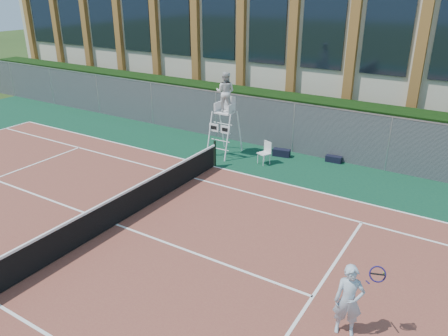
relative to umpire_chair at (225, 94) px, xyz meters
The scene contains 12 objects.
ground 7.54m from the umpire_chair, 86.72° to the right, with size 120.00×120.00×0.00m, color #233814.
apron 6.61m from the umpire_chair, 86.18° to the right, with size 36.00×20.00×0.01m, color #0C3627.
tennis_court 7.53m from the umpire_chair, 86.72° to the right, with size 23.77×10.97×0.02m, color brown.
tennis_net 7.37m from the umpire_chair, 86.72° to the right, with size 0.10×11.30×1.10m.
fence 2.37m from the umpire_chair, 77.03° to the left, with size 40.00×0.06×2.20m, color #595E60, non-canonical shape.
hedge 3.35m from the umpire_chair, 82.22° to the left, with size 40.00×1.40×2.20m, color black.
building 11.01m from the umpire_chair, 87.88° to the left, with size 45.00×10.60×8.22m.
umpire_chair is the anchor object (origin of this frame).
plastic_chair 2.90m from the umpire_chair, ahead, with size 0.57×0.57×0.94m.
sports_bag_near 3.48m from the umpire_chair, 24.26° to the left, with size 0.74×0.30×0.32m, color black.
sports_bag_far 5.27m from the umpire_chair, 19.49° to the left, with size 0.65×0.28×0.26m, color black.
tennis_player 11.14m from the umpire_chair, 44.86° to the right, with size 0.97×0.72×1.66m.
Camera 1 is at (9.02, -8.18, 6.83)m, focal length 35.00 mm.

